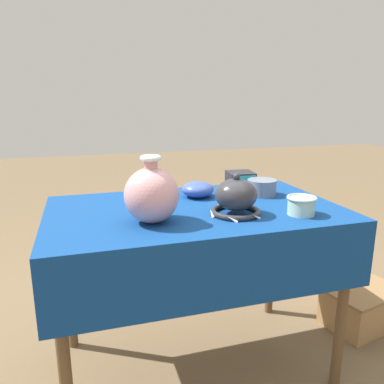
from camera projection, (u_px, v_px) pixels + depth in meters
The scene contains 10 objects.
ground_plane at pixel (194, 363), 1.77m from camera, with size 14.00×14.00×0.00m, color brown.
display_table at pixel (196, 227), 1.58m from camera, with size 1.21×0.73×0.77m.
vase_tall_bulbous at pixel (152, 194), 1.36m from camera, with size 0.20×0.20×0.25m.
vase_dome_bell at pixel (236, 198), 1.47m from camera, with size 0.21×0.20×0.17m.
mosaic_tile_box at pixel (240, 180), 1.89m from camera, with size 0.14×0.14×0.09m.
bowl_shallow_teal at pixel (156, 197), 1.63m from camera, with size 0.12×0.12×0.05m, color teal.
cup_wide_celadon at pixel (301, 205), 1.47m from camera, with size 0.12×0.12×0.07m.
pot_squat_slate at pixel (262, 187), 1.77m from camera, with size 0.14×0.14×0.07m, color slate.
bowl_shallow_cobalt at pixel (198, 189), 1.73m from camera, with size 0.15×0.15×0.07m, color #3851A8.
wooden_crate at pixel (362, 305), 2.05m from camera, with size 0.46×0.36×0.21m.
Camera 1 is at (-0.44, -1.45, 1.22)m, focal length 35.00 mm.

